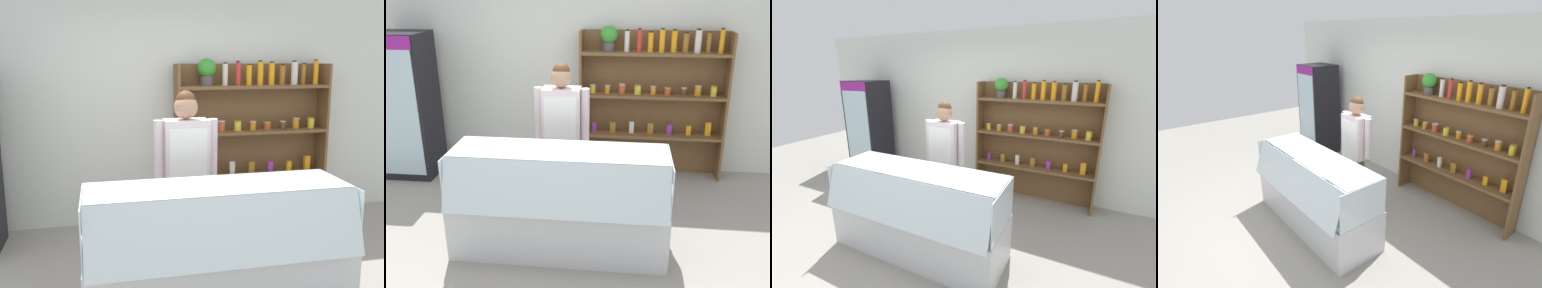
# 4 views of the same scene
# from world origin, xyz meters

# --- Properties ---
(ground_plane) EXTENTS (12.00, 12.00, 0.00)m
(ground_plane) POSITION_xyz_m (0.00, 0.00, 0.00)
(ground_plane) COLOR gray
(back_wall) EXTENTS (6.80, 0.10, 2.70)m
(back_wall) POSITION_xyz_m (0.00, 2.07, 1.35)
(back_wall) COLOR silver
(back_wall) RESTS_ON ground
(drinks_fridge) EXTENTS (0.65, 0.61, 1.86)m
(drinks_fridge) POSITION_xyz_m (-2.15, 1.55, 0.93)
(drinks_fridge) COLOR black
(drinks_fridge) RESTS_ON ground
(shelving_unit) EXTENTS (1.84, 0.29, 1.94)m
(shelving_unit) POSITION_xyz_m (0.95, 1.87, 1.09)
(shelving_unit) COLOR brown
(shelving_unit) RESTS_ON ground
(deli_display_case) EXTENTS (2.01, 0.74, 1.01)m
(deli_display_case) POSITION_xyz_m (0.05, 0.01, 0.31)
(deli_display_case) COLOR silver
(deli_display_case) RESTS_ON ground
(shop_clerk) EXTENTS (0.59, 0.25, 1.66)m
(shop_clerk) POSITION_xyz_m (-0.03, 0.81, 0.98)
(shop_clerk) COLOR #4C4233
(shop_clerk) RESTS_ON ground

